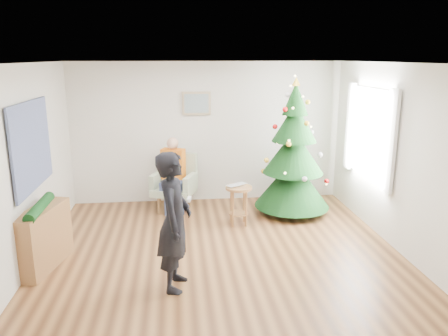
{
  "coord_description": "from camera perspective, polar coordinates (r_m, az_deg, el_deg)",
  "views": [
    {
      "loc": [
        -0.58,
        -5.53,
        2.68
      ],
      "look_at": [
        0.1,
        0.6,
        1.1
      ],
      "focal_mm": 35.0,
      "sensor_mm": 36.0,
      "label": 1
    }
  ],
  "objects": [
    {
      "name": "floor",
      "position": [
        6.17,
        -0.32,
        -11.37
      ],
      "size": [
        5.0,
        5.0,
        0.0
      ],
      "primitive_type": "plane",
      "color": "brown",
      "rests_on": "ground"
    },
    {
      "name": "ceiling",
      "position": [
        5.56,
        -0.36,
        13.56
      ],
      "size": [
        5.0,
        5.0,
        0.0
      ],
      "primitive_type": "plane",
      "rotation": [
        3.14,
        0.0,
        0.0
      ],
      "color": "white",
      "rests_on": "wall_back"
    },
    {
      "name": "wall_back",
      "position": [
        8.16,
        -2.17,
        4.63
      ],
      "size": [
        5.0,
        0.0,
        5.0
      ],
      "primitive_type": "plane",
      "rotation": [
        1.57,
        0.0,
        0.0
      ],
      "color": "silver",
      "rests_on": "floor"
    },
    {
      "name": "wall_front",
      "position": [
        3.37,
        4.15,
        -9.77
      ],
      "size": [
        5.0,
        0.0,
        5.0
      ],
      "primitive_type": "plane",
      "rotation": [
        -1.57,
        0.0,
        0.0
      ],
      "color": "silver",
      "rests_on": "floor"
    },
    {
      "name": "wall_left",
      "position": [
        6.01,
        -24.77,
        -0.24
      ],
      "size": [
        0.0,
        5.0,
        5.0
      ],
      "primitive_type": "plane",
      "rotation": [
        1.57,
        0.0,
        1.57
      ],
      "color": "silver",
      "rests_on": "floor"
    },
    {
      "name": "wall_right",
      "position": [
        6.47,
        22.26,
        0.98
      ],
      "size": [
        0.0,
        5.0,
        5.0
      ],
      "primitive_type": "plane",
      "rotation": [
        1.57,
        0.0,
        -1.57
      ],
      "color": "silver",
      "rests_on": "floor"
    },
    {
      "name": "window_panel",
      "position": [
        7.3,
        18.52,
        4.33
      ],
      "size": [
        0.04,
        1.3,
        1.4
      ],
      "primitive_type": "cube",
      "color": "white",
      "rests_on": "wall_right"
    },
    {
      "name": "curtains",
      "position": [
        7.29,
        18.31,
        4.33
      ],
      "size": [
        0.05,
        1.75,
        1.5
      ],
      "color": "white",
      "rests_on": "wall_right"
    },
    {
      "name": "christmas_tree",
      "position": [
        7.58,
        9.05,
        1.84
      ],
      "size": [
        1.3,
        1.3,
        2.35
      ],
      "rotation": [
        0.0,
        0.0,
        0.35
      ],
      "color": "#3F2816",
      "rests_on": "floor"
    },
    {
      "name": "stool",
      "position": [
        7.13,
        1.92,
        -4.88
      ],
      "size": [
        0.43,
        0.43,
        0.65
      ],
      "rotation": [
        0.0,
        0.0,
        0.25
      ],
      "color": "brown",
      "rests_on": "floor"
    },
    {
      "name": "laptop",
      "position": [
        7.03,
        1.95,
        -2.34
      ],
      "size": [
        0.42,
        0.39,
        0.03
      ],
      "primitive_type": "imported",
      "rotation": [
        0.0,
        0.0,
        0.59
      ],
      "color": "silver",
      "rests_on": "stool"
    },
    {
      "name": "armchair",
      "position": [
        7.93,
        -6.39,
        -2.72
      ],
      "size": [
        0.88,
        0.86,
        0.99
      ],
      "rotation": [
        0.0,
        0.0,
        -0.38
      ],
      "color": "#9FB08E",
      "rests_on": "floor"
    },
    {
      "name": "seated_person",
      "position": [
        7.8,
        -6.62,
        -0.73
      ],
      "size": [
        0.51,
        0.65,
        1.29
      ],
      "rotation": [
        0.0,
        0.0,
        -0.38
      ],
      "color": "navy",
      "rests_on": "armchair"
    },
    {
      "name": "standing_man",
      "position": [
        5.11,
        -6.51,
        -6.96
      ],
      "size": [
        0.49,
        0.66,
        1.65
      ],
      "primitive_type": "imported",
      "rotation": [
        0.0,
        0.0,
        1.41
      ],
      "color": "black",
      "rests_on": "floor"
    },
    {
      "name": "game_controller",
      "position": [
        4.99,
        -4.57,
        -4.08
      ],
      "size": [
        0.06,
        0.13,
        0.04
      ],
      "primitive_type": "cube",
      "rotation": [
        0.0,
        0.0,
        -0.16
      ],
      "color": "white",
      "rests_on": "standing_man"
    },
    {
      "name": "console",
      "position": [
        6.18,
        -22.55,
        -8.44
      ],
      "size": [
        0.52,
        1.04,
        0.8
      ],
      "primitive_type": "cube",
      "rotation": [
        0.0,
        0.0,
        -0.23
      ],
      "color": "brown",
      "rests_on": "floor"
    },
    {
      "name": "garland",
      "position": [
        6.03,
        -22.93,
        -4.75
      ],
      "size": [
        0.14,
        0.9,
        0.14
      ],
      "primitive_type": "cylinder",
      "rotation": [
        1.57,
        0.0,
        0.0
      ],
      "color": "black",
      "rests_on": "console"
    },
    {
      "name": "tapestry",
      "position": [
        6.23,
        -23.82,
        2.69
      ],
      "size": [
        0.03,
        1.5,
        1.15
      ],
      "primitive_type": "cube",
      "color": "black",
      "rests_on": "wall_left"
    },
    {
      "name": "framed_picture",
      "position": [
        8.04,
        -3.62,
        8.42
      ],
      "size": [
        0.52,
        0.05,
        0.42
      ],
      "color": "tan",
      "rests_on": "wall_back"
    }
  ]
}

